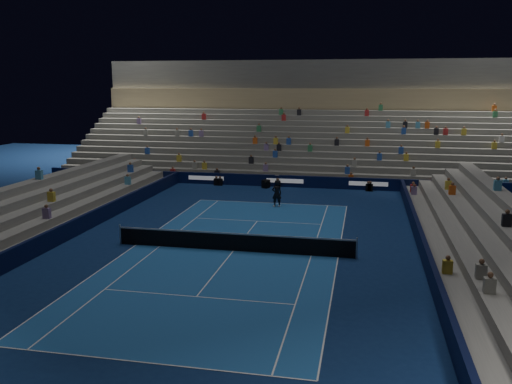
% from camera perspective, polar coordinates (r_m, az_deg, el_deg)
% --- Properties ---
extents(ground, '(90.00, 90.00, 0.00)m').
position_cam_1_polar(ground, '(28.65, -2.40, -6.25)').
color(ground, '#0C214D').
rests_on(ground, ground).
extents(court_surface, '(10.97, 23.77, 0.01)m').
position_cam_1_polar(court_surface, '(28.65, -2.40, -6.24)').
color(court_surface, '#1C549B').
rests_on(court_surface, ground).
extents(sponsor_barrier_far, '(44.00, 0.25, 1.00)m').
position_cam_1_polar(sponsor_barrier_far, '(46.21, 3.09, 1.16)').
color(sponsor_barrier_far, black).
rests_on(sponsor_barrier_far, ground).
extents(sponsor_barrier_east, '(0.25, 37.00, 1.00)m').
position_cam_1_polar(sponsor_barrier_east, '(27.90, 17.44, -6.18)').
color(sponsor_barrier_east, black).
rests_on(sponsor_barrier_east, ground).
extents(sponsor_barrier_west, '(0.25, 37.00, 1.00)m').
position_cam_1_polar(sponsor_barrier_west, '(32.16, -19.48, -4.01)').
color(sponsor_barrier_west, black).
rests_on(sponsor_barrier_west, ground).
extents(grandstand_main, '(44.00, 15.20, 11.20)m').
position_cam_1_polar(grandstand_main, '(55.05, 4.57, 5.80)').
color(grandstand_main, slate).
rests_on(grandstand_main, ground).
extents(grandstand_east, '(5.00, 37.00, 2.50)m').
position_cam_1_polar(grandstand_east, '(28.38, 24.49, -5.53)').
color(grandstand_east, slate).
rests_on(grandstand_east, ground).
extents(grandstand_west, '(5.00, 37.00, 2.50)m').
position_cam_1_polar(grandstand_west, '(33.95, -24.56, -2.87)').
color(grandstand_west, gray).
rests_on(grandstand_west, ground).
extents(tennis_net, '(12.90, 0.10, 1.10)m').
position_cam_1_polar(tennis_net, '(28.50, -2.41, -5.28)').
color(tennis_net, '#B2B2B7').
rests_on(tennis_net, ground).
extents(tennis_player, '(0.82, 0.68, 1.92)m').
position_cam_1_polar(tennis_player, '(38.57, 2.22, -0.17)').
color(tennis_player, black).
rests_on(tennis_player, ground).
extents(broadcast_camera, '(0.69, 1.06, 0.68)m').
position_cam_1_polar(broadcast_camera, '(45.71, 1.04, 0.87)').
color(broadcast_camera, black).
rests_on(broadcast_camera, ground).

